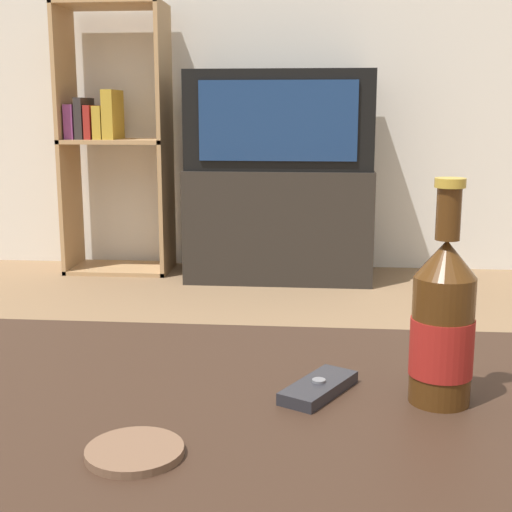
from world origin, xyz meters
The scene contains 8 objects.
back_wall centered at (0.00, 3.02, 1.30)m, with size 8.00×0.05×2.60m.
coffee_table centered at (0.00, 0.00, 0.41)m, with size 1.28×0.75×0.48m.
tv_stand centered at (0.00, 2.74, 0.26)m, with size 0.87×0.43×0.53m.
television centered at (0.00, 2.73, 0.75)m, with size 0.86×0.40×0.45m.
bookshelf centered at (-0.83, 2.81, 0.68)m, with size 0.51×0.30×1.30m.
beer_bottle centered at (0.33, 0.11, 0.57)m, with size 0.07×0.07×0.25m.
cell_phone centered at (0.20, 0.12, 0.48)m, with size 0.09×0.12×0.02m.
coaster centered at (0.03, -0.05, 0.48)m, with size 0.09×0.09×0.01m.
Camera 1 is at (0.20, -0.65, 0.79)m, focal length 50.00 mm.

